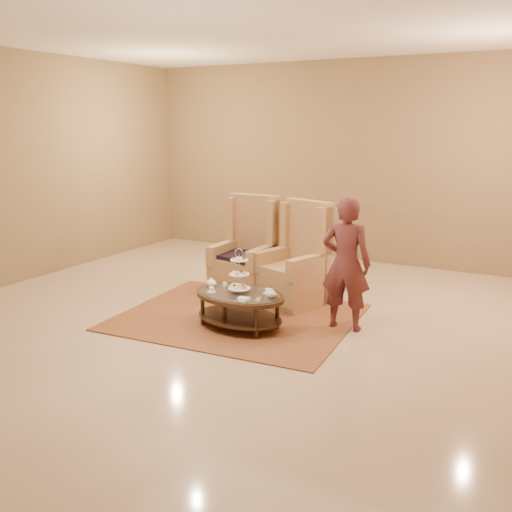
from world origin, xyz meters
The scene contains 9 objects.
ground centered at (0.00, 0.00, 0.00)m, with size 8.00×8.00×0.00m, color #C7AD94.
ceiling centered at (0.00, 0.00, 0.00)m, with size 8.00×8.00×0.02m, color white.
wall_back centered at (0.00, 4.00, 1.75)m, with size 8.00×0.04×3.50m, color olive.
wall_left centered at (-4.00, 0.00, 1.75)m, with size 0.04×8.00×3.50m, color olive.
rug centered at (-0.17, 0.25, 0.01)m, with size 3.02×2.58×0.02m.
tea_table centered at (0.04, -0.06, 0.36)m, with size 1.27×0.96×0.99m.
armchair_left centered at (-0.59, 1.23, 0.48)m, with size 0.77×0.80×1.42m.
armchair_right centered at (0.24, 1.15, 0.47)m, with size 0.96×0.98×1.41m.
person centered at (1.16, 0.52, 0.80)m, with size 0.63×0.45×1.61m.
Camera 1 is at (3.34, -5.72, 2.43)m, focal length 40.00 mm.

